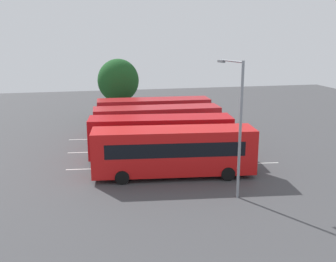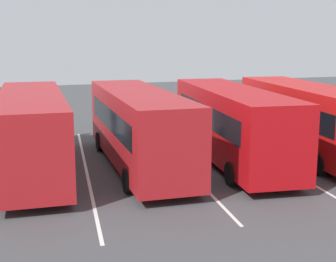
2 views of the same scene
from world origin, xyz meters
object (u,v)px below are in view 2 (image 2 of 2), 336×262
Objects in this scene: bus_center_right at (138,126)px; bus_far_right at (32,130)px; bus_center_left at (232,122)px; pedestrian at (63,119)px; bus_far_left at (307,117)px.

bus_far_right is (0.48, 4.34, 0.00)m from bus_center_right.
bus_center_right is 1.00× the size of bus_far_right.
bus_center_left is 6.07× the size of pedestrian.
pedestrian is (6.52, -1.95, -0.71)m from bus_far_right.
bus_far_left reaches higher than pedestrian.
bus_center_left reaches higher than pedestrian.
bus_center_left is at bearing 39.66° from pedestrian.
bus_far_left and bus_center_right have the same top height.
pedestrian is at bearing -13.88° from bus_far_right.
bus_far_left is at bearing -90.31° from bus_center_right.
bus_center_left is (-0.12, 3.96, 0.00)m from bus_far_left.
bus_center_right is at bearing 17.31° from pedestrian.
bus_center_left is 8.55m from bus_far_right.
bus_far_left is 12.49m from bus_far_right.
bus_far_left and bus_center_left have the same top height.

